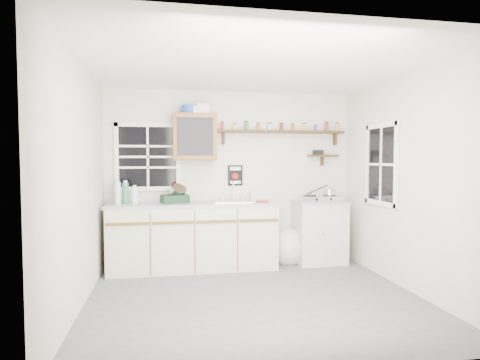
# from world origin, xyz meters

# --- Properties ---
(room) EXTENTS (3.64, 3.24, 2.54)m
(room) POSITION_xyz_m (0.00, 0.00, 1.25)
(room) COLOR #505052
(room) RESTS_ON ground
(main_cabinet) EXTENTS (2.31, 0.63, 0.92)m
(main_cabinet) POSITION_xyz_m (-0.58, 1.30, 0.46)
(main_cabinet) COLOR beige
(main_cabinet) RESTS_ON floor
(right_cabinet) EXTENTS (0.73, 0.57, 0.91)m
(right_cabinet) POSITION_xyz_m (1.25, 1.32, 0.46)
(right_cabinet) COLOR #BABAB3
(right_cabinet) RESTS_ON floor
(sink) EXTENTS (0.52, 0.44, 0.29)m
(sink) POSITION_xyz_m (-0.05, 1.30, 0.93)
(sink) COLOR silver
(sink) RESTS_ON main_cabinet
(upper_cabinet) EXTENTS (0.60, 0.32, 0.65)m
(upper_cabinet) POSITION_xyz_m (-0.55, 1.44, 1.82)
(upper_cabinet) COLOR brown
(upper_cabinet) RESTS_ON wall_back
(upper_cabinet_clutter) EXTENTS (0.40, 0.24, 0.14)m
(upper_cabinet_clutter) POSITION_xyz_m (-0.55, 1.44, 2.21)
(upper_cabinet_clutter) COLOR #183E9D
(upper_cabinet_clutter) RESTS_ON upper_cabinet
(spice_shelf) EXTENTS (1.91, 0.18, 0.35)m
(spice_shelf) POSITION_xyz_m (0.73, 1.51, 1.93)
(spice_shelf) COLOR black
(spice_shelf) RESTS_ON wall_back
(secondary_shelf) EXTENTS (0.45, 0.16, 0.24)m
(secondary_shelf) POSITION_xyz_m (1.36, 1.52, 1.58)
(secondary_shelf) COLOR black
(secondary_shelf) RESTS_ON wall_back
(warning_sign) EXTENTS (0.22, 0.02, 0.30)m
(warning_sign) POSITION_xyz_m (0.05, 1.59, 1.28)
(warning_sign) COLOR black
(warning_sign) RESTS_ON wall_back
(window_back) EXTENTS (0.93, 0.03, 0.98)m
(window_back) POSITION_xyz_m (-1.20, 1.59, 1.55)
(window_back) COLOR black
(window_back) RESTS_ON wall_back
(window_right) EXTENTS (0.03, 0.78, 1.08)m
(window_right) POSITION_xyz_m (1.79, 0.55, 1.45)
(window_right) COLOR black
(window_right) RESTS_ON wall_back
(water_bottles) EXTENTS (0.30, 0.12, 0.33)m
(water_bottles) POSITION_xyz_m (-1.48, 1.30, 1.06)
(water_bottles) COLOR silver
(water_bottles) RESTS_ON main_cabinet
(dish_rack) EXTENTS (0.41, 0.34, 0.27)m
(dish_rack) POSITION_xyz_m (-0.82, 1.34, 1.01)
(dish_rack) COLOR black
(dish_rack) RESTS_ON main_cabinet
(soap_bottle) EXTENTS (0.10, 0.10, 0.18)m
(soap_bottle) POSITION_xyz_m (0.27, 1.41, 1.01)
(soap_bottle) COLOR silver
(soap_bottle) RESTS_ON main_cabinet
(rag) EXTENTS (0.19, 0.18, 0.02)m
(rag) POSITION_xyz_m (0.35, 1.16, 0.93)
(rag) COLOR maroon
(rag) RESTS_ON main_cabinet
(hotplate) EXTENTS (0.62, 0.36, 0.09)m
(hotplate) POSITION_xyz_m (1.25, 1.31, 0.95)
(hotplate) COLOR silver
(hotplate) RESTS_ON right_cabinet
(saucepan) EXTENTS (0.38, 0.20, 0.16)m
(saucepan) POSITION_xyz_m (1.39, 1.31, 1.03)
(saucepan) COLOR silver
(saucepan) RESTS_ON hotplate
(trash_bag) EXTENTS (0.47, 0.43, 0.54)m
(trash_bag) POSITION_xyz_m (0.80, 1.37, 0.23)
(trash_bag) COLOR silver
(trash_bag) RESTS_ON floor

